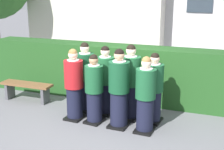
# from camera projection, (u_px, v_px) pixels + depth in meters

# --- Properties ---
(ground_plane) EXTENTS (60.00, 60.00, 0.00)m
(ground_plane) POSITION_uv_depth(u_px,v_px,m) (108.00, 124.00, 6.73)
(ground_plane) COLOR slate
(student_in_red_blazer) EXTENTS (0.42, 0.52, 1.61)m
(student_in_red_blazer) POSITION_uv_depth(u_px,v_px,m) (74.00, 86.00, 6.83)
(student_in_red_blazer) COLOR black
(student_in_red_blazer) RESTS_ON ground
(student_front_row_1) EXTENTS (0.41, 0.48, 1.54)m
(student_front_row_1) POSITION_uv_depth(u_px,v_px,m) (94.00, 91.00, 6.65)
(student_front_row_1) COLOR black
(student_front_row_1) RESTS_ON ground
(student_front_row_2) EXTENTS (0.44, 0.54, 1.69)m
(student_front_row_2) POSITION_uv_depth(u_px,v_px,m) (119.00, 90.00, 6.43)
(student_front_row_2) COLOR black
(student_front_row_2) RESTS_ON ground
(student_front_row_3) EXTENTS (0.41, 0.51, 1.59)m
(student_front_row_3) POSITION_uv_depth(u_px,v_px,m) (145.00, 97.00, 6.21)
(student_front_row_3) COLOR black
(student_front_row_3) RESTS_ON ground
(student_rear_row_0) EXTENTS (0.43, 0.49, 1.66)m
(student_rear_row_0) POSITION_uv_depth(u_px,v_px,m) (85.00, 79.00, 7.33)
(student_rear_row_0) COLOR black
(student_rear_row_0) RESTS_ON ground
(student_rear_row_1) EXTENTS (0.42, 0.48, 1.62)m
(student_rear_row_1) POSITION_uv_depth(u_px,v_px,m) (105.00, 82.00, 7.12)
(student_rear_row_1) COLOR black
(student_rear_row_1) RESTS_ON ground
(student_rear_row_2) EXTENTS (0.44, 0.55, 1.71)m
(student_rear_row_2) POSITION_uv_depth(u_px,v_px,m) (130.00, 84.00, 6.85)
(student_rear_row_2) COLOR black
(student_rear_row_2) RESTS_ON ground
(student_rear_row_3) EXTENTS (0.41, 0.48, 1.56)m
(student_rear_row_3) POSITION_uv_depth(u_px,v_px,m) (154.00, 90.00, 6.66)
(student_rear_row_3) COLOR black
(student_rear_row_3) RESTS_ON ground
(hedge) EXTENTS (7.91, 0.70, 1.45)m
(hedge) POSITION_uv_depth(u_px,v_px,m) (130.00, 74.00, 8.00)
(hedge) COLOR #214C1E
(hedge) RESTS_ON ground
(wooden_bench) EXTENTS (1.40, 0.36, 0.48)m
(wooden_bench) POSITION_uv_depth(u_px,v_px,m) (27.00, 88.00, 8.05)
(wooden_bench) COLOR brown
(wooden_bench) RESTS_ON ground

